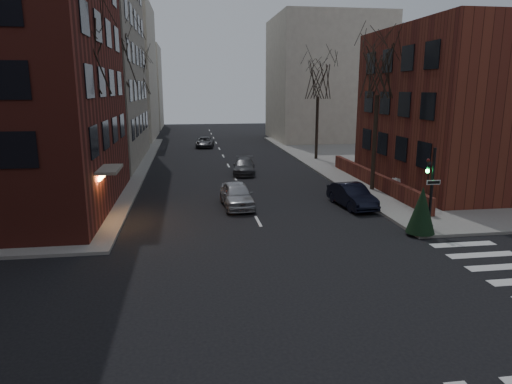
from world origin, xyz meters
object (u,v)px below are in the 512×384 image
at_px(tree_left_a, 80,56).
at_px(tree_left_b, 115,61).
at_px(car_lane_far, 205,142).
at_px(streetlamp_near, 120,127).
at_px(car_lane_gray, 244,166).
at_px(sandwich_board, 396,185).
at_px(tree_right_a, 379,70).
at_px(car_lane_silver, 237,195).
at_px(evergreen_shrub, 422,210).
at_px(tree_right_b, 318,81).
at_px(streetlamp_far, 145,112).
at_px(parked_sedan, 352,196).
at_px(tree_left_c, 136,77).
at_px(traffic_signal, 430,194).

height_order(tree_left_a, tree_left_b, tree_left_b).
bearing_deg(car_lane_far, streetlamp_near, -101.55).
xyz_separation_m(car_lane_gray, sandwich_board, (9.22, -8.47, -0.04)).
xyz_separation_m(tree_left_a, car_lane_far, (7.21, 29.65, -7.87)).
bearing_deg(tree_left_a, car_lane_far, 76.34).
height_order(tree_right_a, car_lane_silver, tree_right_a).
relative_size(sandwich_board, evergreen_shrub, 0.39).
xyz_separation_m(tree_right_b, sandwich_board, (1.34, -14.76, -7.00)).
distance_m(streetlamp_far, sandwich_board, 31.03).
bearing_deg(parked_sedan, tree_right_a, 46.81).
bearing_deg(streetlamp_far, tree_left_c, -106.70).
bearing_deg(sandwich_board, tree_left_b, 142.00).
relative_size(tree_left_a, tree_right_a, 1.06).
relative_size(tree_right_b, car_lane_silver, 2.14).
distance_m(tree_left_c, evergreen_shrub, 36.02).
bearing_deg(car_lane_silver, tree_left_c, 105.17).
relative_size(tree_left_a, tree_left_c, 1.06).
height_order(streetlamp_near, parked_sedan, streetlamp_near).
height_order(tree_left_b, streetlamp_near, tree_left_b).
bearing_deg(sandwich_board, car_lane_silver, 177.46).
xyz_separation_m(tree_left_b, tree_left_c, (0.00, 14.00, -0.88)).
bearing_deg(evergreen_shrub, tree_left_a, 161.14).
relative_size(car_lane_far, evergreen_shrub, 1.93).
height_order(car_lane_gray, sandwich_board, car_lane_gray).
relative_size(streetlamp_far, car_lane_far, 1.45).
bearing_deg(sandwich_board, traffic_signal, -118.16).
height_order(tree_left_c, tree_right_b, tree_left_c).
bearing_deg(car_lane_silver, tree_left_b, 123.79).
bearing_deg(streetlamp_near, tree_right_a, -13.24).
relative_size(car_lane_gray, sandwich_board, 4.96).
relative_size(traffic_signal, sandwich_board, 4.61).
xyz_separation_m(tree_left_b, car_lane_far, (7.21, 17.65, -8.31)).
distance_m(streetlamp_near, car_lane_silver, 10.66).
bearing_deg(tree_left_b, car_lane_silver, -53.52).
relative_size(traffic_signal, tree_left_c, 0.41).
distance_m(tree_right_b, car_lane_silver, 20.54).
relative_size(traffic_signal, evergreen_shrub, 1.79).
bearing_deg(streetlamp_far, tree_right_b, -30.47).
xyz_separation_m(tree_left_c, streetlamp_near, (0.60, -18.00, -3.79)).
relative_size(tree_left_c, streetlamp_near, 1.55).
xyz_separation_m(tree_left_b, sandwich_board, (18.94, -8.76, -8.33)).
xyz_separation_m(car_lane_far, sandwich_board, (11.74, -26.41, -0.02)).
relative_size(tree_left_a, car_lane_far, 2.37).
bearing_deg(car_lane_far, tree_left_c, -147.73).
bearing_deg(streetlamp_near, parked_sedan, -29.09).
distance_m(parked_sedan, car_lane_far, 30.46).
relative_size(car_lane_silver, evergreen_shrub, 1.91).
bearing_deg(parked_sedan, tree_right_b, 74.20).
xyz_separation_m(tree_right_a, streetlamp_near, (-17.00, 4.00, -3.79)).
xyz_separation_m(traffic_signal, tree_left_c, (-16.74, 31.01, 6.12)).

